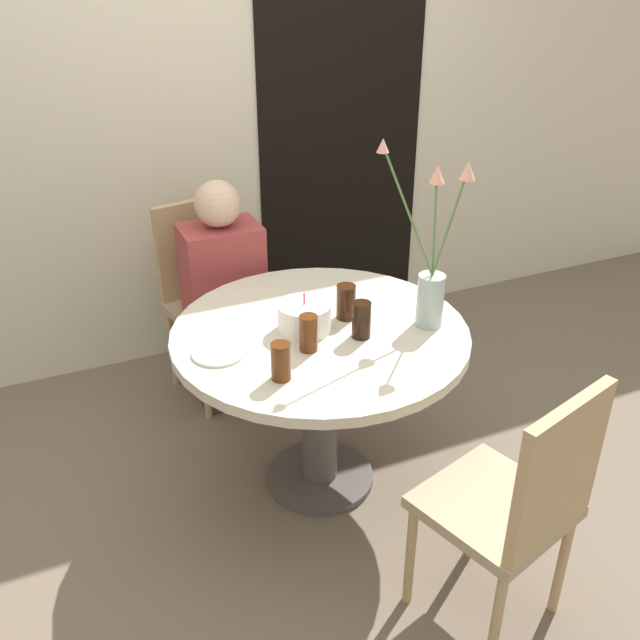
{
  "coord_description": "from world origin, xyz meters",
  "views": [
    {
      "loc": [
        -0.91,
        -2.07,
        1.98
      ],
      "look_at": [
        0.0,
        0.0,
        0.75
      ],
      "focal_mm": 40.0,
      "sensor_mm": 36.0,
      "label": 1
    }
  ],
  "objects_px": {
    "flower_vase": "(432,275)",
    "side_plate": "(219,353)",
    "birthday_cake": "(305,317)",
    "drink_glass_2": "(308,333)",
    "person_boy": "(225,303)",
    "chair_right_flank": "(519,500)",
    "drink_glass_3": "(361,320)",
    "chair_near_front": "(208,288)",
    "drink_glass_1": "(346,302)",
    "drink_glass_0": "(281,361)"
  },
  "relations": [
    {
      "from": "drink_glass_2",
      "to": "drink_glass_3",
      "type": "height_order",
      "value": "drink_glass_3"
    },
    {
      "from": "chair_near_front",
      "to": "drink_glass_2",
      "type": "distance_m",
      "value": 1.03
    },
    {
      "from": "chair_near_front",
      "to": "drink_glass_2",
      "type": "bearing_deg",
      "value": -96.61
    },
    {
      "from": "drink_glass_0",
      "to": "drink_glass_3",
      "type": "bearing_deg",
      "value": 21.1
    },
    {
      "from": "drink_glass_3",
      "to": "drink_glass_0",
      "type": "bearing_deg",
      "value": -158.9
    },
    {
      "from": "birthday_cake",
      "to": "drink_glass_1",
      "type": "height_order",
      "value": "birthday_cake"
    },
    {
      "from": "chair_right_flank",
      "to": "drink_glass_3",
      "type": "relative_size",
      "value": 6.75
    },
    {
      "from": "drink_glass_3",
      "to": "flower_vase",
      "type": "bearing_deg",
      "value": -2.47
    },
    {
      "from": "drink_glass_1",
      "to": "person_boy",
      "type": "height_order",
      "value": "person_boy"
    },
    {
      "from": "birthday_cake",
      "to": "drink_glass_2",
      "type": "xyz_separation_m",
      "value": [
        -0.04,
        -0.14,
        0.01
      ]
    },
    {
      "from": "chair_near_front",
      "to": "side_plate",
      "type": "relative_size",
      "value": 4.95
    },
    {
      "from": "flower_vase",
      "to": "drink_glass_2",
      "type": "bearing_deg",
      "value": 179.56
    },
    {
      "from": "birthday_cake",
      "to": "drink_glass_1",
      "type": "bearing_deg",
      "value": 7.27
    },
    {
      "from": "drink_glass_0",
      "to": "person_boy",
      "type": "bearing_deg",
      "value": 84.46
    },
    {
      "from": "birthday_cake",
      "to": "chair_right_flank",
      "type": "bearing_deg",
      "value": -70.64
    },
    {
      "from": "flower_vase",
      "to": "drink_glass_2",
      "type": "distance_m",
      "value": 0.5
    },
    {
      "from": "drink_glass_2",
      "to": "drink_glass_3",
      "type": "distance_m",
      "value": 0.21
    },
    {
      "from": "drink_glass_1",
      "to": "chair_right_flank",
      "type": "bearing_deg",
      "value": -81.65
    },
    {
      "from": "side_plate",
      "to": "drink_glass_1",
      "type": "xyz_separation_m",
      "value": [
        0.51,
        0.06,
        0.06
      ]
    },
    {
      "from": "birthday_cake",
      "to": "drink_glass_0",
      "type": "height_order",
      "value": "birthday_cake"
    },
    {
      "from": "drink_glass_3",
      "to": "person_boy",
      "type": "distance_m",
      "value": 0.91
    },
    {
      "from": "drink_glass_1",
      "to": "drink_glass_3",
      "type": "relative_size",
      "value": 0.98
    },
    {
      "from": "drink_glass_0",
      "to": "person_boy",
      "type": "relative_size",
      "value": 0.12
    },
    {
      "from": "drink_glass_3",
      "to": "chair_right_flank",
      "type": "bearing_deg",
      "value": -79.13
    },
    {
      "from": "chair_right_flank",
      "to": "person_boy",
      "type": "bearing_deg",
      "value": -92.22
    },
    {
      "from": "drink_glass_2",
      "to": "drink_glass_3",
      "type": "relative_size",
      "value": 0.97
    },
    {
      "from": "flower_vase",
      "to": "person_boy",
      "type": "relative_size",
      "value": 0.65
    },
    {
      "from": "chair_right_flank",
      "to": "drink_glass_0",
      "type": "height_order",
      "value": "chair_right_flank"
    },
    {
      "from": "chair_near_front",
      "to": "flower_vase",
      "type": "distance_m",
      "value": 1.21
    },
    {
      "from": "flower_vase",
      "to": "person_boy",
      "type": "bearing_deg",
      "value": 122.61
    },
    {
      "from": "birthday_cake",
      "to": "drink_glass_0",
      "type": "distance_m",
      "value": 0.33
    },
    {
      "from": "drink_glass_0",
      "to": "drink_glass_1",
      "type": "distance_m",
      "value": 0.47
    },
    {
      "from": "flower_vase",
      "to": "chair_near_front",
      "type": "bearing_deg",
      "value": 119.78
    },
    {
      "from": "birthday_cake",
      "to": "drink_glass_1",
      "type": "distance_m",
      "value": 0.18
    },
    {
      "from": "flower_vase",
      "to": "drink_glass_3",
      "type": "xyz_separation_m",
      "value": [
        -0.27,
        0.01,
        -0.13
      ]
    },
    {
      "from": "flower_vase",
      "to": "person_boy",
      "type": "height_order",
      "value": "flower_vase"
    },
    {
      "from": "side_plate",
      "to": "drink_glass_0",
      "type": "relative_size",
      "value": 1.43
    },
    {
      "from": "flower_vase",
      "to": "side_plate",
      "type": "height_order",
      "value": "flower_vase"
    },
    {
      "from": "drink_glass_0",
      "to": "side_plate",
      "type": "bearing_deg",
      "value": 121.81
    },
    {
      "from": "chair_right_flank",
      "to": "birthday_cake",
      "type": "height_order",
      "value": "chair_right_flank"
    },
    {
      "from": "birthday_cake",
      "to": "side_plate",
      "type": "relative_size",
      "value": 1.04
    },
    {
      "from": "drink_glass_3",
      "to": "drink_glass_2",
      "type": "bearing_deg",
      "value": -177.79
    },
    {
      "from": "chair_right_flank",
      "to": "drink_glass_0",
      "type": "bearing_deg",
      "value": -67.47
    },
    {
      "from": "drink_glass_0",
      "to": "birthday_cake",
      "type": "bearing_deg",
      "value": 53.95
    },
    {
      "from": "drink_glass_2",
      "to": "drink_glass_0",
      "type": "bearing_deg",
      "value": -139.28
    },
    {
      "from": "drink_glass_3",
      "to": "person_boy",
      "type": "relative_size",
      "value": 0.13
    },
    {
      "from": "side_plate",
      "to": "person_boy",
      "type": "relative_size",
      "value": 0.17
    },
    {
      "from": "chair_right_flank",
      "to": "drink_glass_3",
      "type": "height_order",
      "value": "chair_right_flank"
    },
    {
      "from": "drink_glass_2",
      "to": "drink_glass_3",
      "type": "xyz_separation_m",
      "value": [
        0.21,
        0.01,
        0.0
      ]
    },
    {
      "from": "side_plate",
      "to": "drink_glass_3",
      "type": "bearing_deg",
      "value": -10.27
    }
  ]
}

